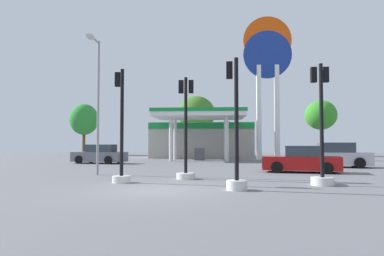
% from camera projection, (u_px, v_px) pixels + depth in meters
% --- Properties ---
extents(ground_plane, '(90.00, 90.00, 0.00)m').
position_uv_depth(ground_plane, '(158.00, 190.00, 11.66)').
color(ground_plane, slate).
rests_on(ground_plane, ground).
extents(gas_station, '(10.57, 12.06, 4.47)m').
position_uv_depth(gas_station, '(202.00, 138.00, 36.93)').
color(gas_station, '#ADA89E').
rests_on(gas_station, ground).
extents(station_pole_sign, '(4.56, 0.56, 13.59)m').
position_uv_depth(station_pole_sign, '(267.00, 67.00, 33.26)').
color(station_pole_sign, white).
rests_on(station_pole_sign, ground).
extents(car_0, '(4.19, 2.43, 1.41)m').
position_uv_depth(car_0, '(302.00, 160.00, 18.56)').
color(car_0, black).
rests_on(car_0, ground).
extents(car_1, '(4.29, 2.52, 1.44)m').
position_uv_depth(car_1, '(100.00, 155.00, 26.77)').
color(car_1, black).
rests_on(car_1, ground).
extents(car_2, '(4.66, 2.58, 1.58)m').
position_uv_depth(car_2, '(334.00, 156.00, 22.59)').
color(car_2, black).
rests_on(car_2, ground).
extents(traffic_signal_0, '(0.80, 0.80, 4.41)m').
position_uv_depth(traffic_signal_0, '(186.00, 143.00, 15.24)').
color(traffic_signal_0, silver).
rests_on(traffic_signal_0, ground).
extents(traffic_signal_1, '(0.83, 0.83, 4.50)m').
position_uv_depth(traffic_signal_1, '(322.00, 146.00, 12.95)').
color(traffic_signal_1, silver).
rests_on(traffic_signal_1, ground).
extents(traffic_signal_2, '(0.68, 0.70, 4.40)m').
position_uv_depth(traffic_signal_2, '(236.00, 150.00, 11.63)').
color(traffic_signal_2, silver).
rests_on(traffic_signal_2, ground).
extents(traffic_signal_3, '(0.71, 0.71, 4.48)m').
position_uv_depth(traffic_signal_3, '(121.00, 147.00, 13.82)').
color(traffic_signal_3, silver).
rests_on(traffic_signal_3, ground).
extents(tree_0, '(3.65, 3.65, 6.61)m').
position_uv_depth(tree_0, '(84.00, 120.00, 45.43)').
color(tree_0, brown).
rests_on(tree_0, ground).
extents(tree_1, '(4.59, 4.59, 7.34)m').
position_uv_depth(tree_1, '(196.00, 114.00, 43.39)').
color(tree_1, brown).
rests_on(tree_1, ground).
extents(tree_2, '(3.72, 3.72, 6.66)m').
position_uv_depth(tree_2, '(321.00, 115.00, 42.00)').
color(tree_2, brown).
rests_on(tree_2, ground).
extents(corner_streetlamp, '(0.24, 1.48, 6.58)m').
position_uv_depth(corner_streetlamp, '(97.00, 93.00, 16.98)').
color(corner_streetlamp, gray).
rests_on(corner_streetlamp, ground).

